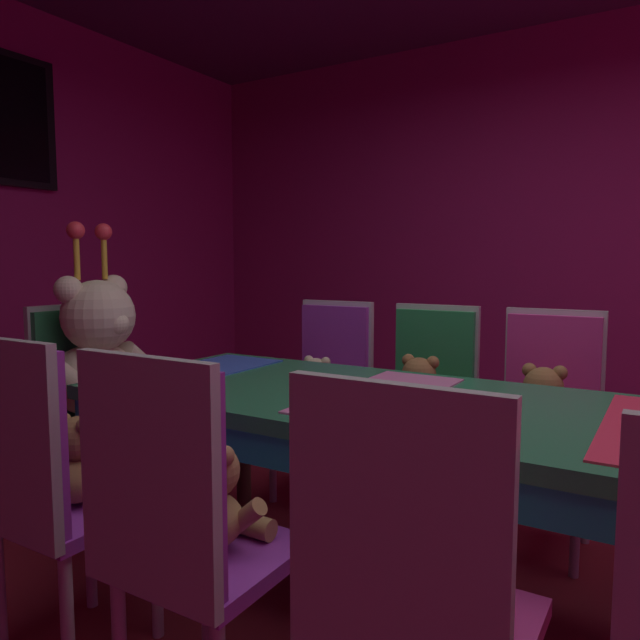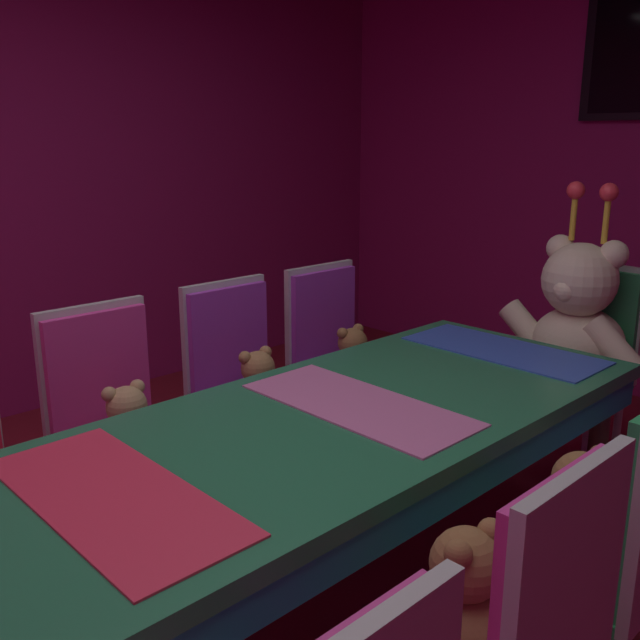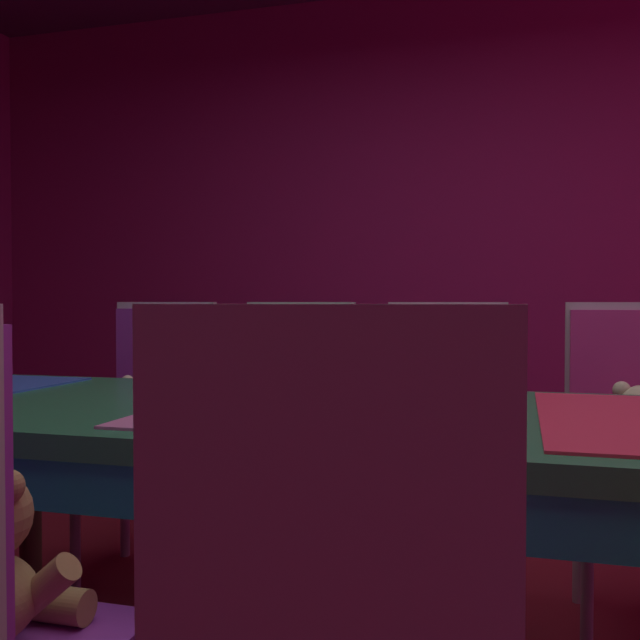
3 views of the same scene
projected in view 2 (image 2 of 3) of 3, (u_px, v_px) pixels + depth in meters
name	position (u px, v px, depth m)	size (l,w,h in m)	color
banquet_table	(254.00, 472.00, 1.92)	(0.90, 2.94, 0.75)	#26724C
chair_left_2	(109.00, 413.00, 2.49)	(0.42, 0.41, 0.98)	#CC338C
teddy_left_2	(129.00, 429.00, 2.39)	(0.23, 0.30, 0.28)	tan
chair_left_3	(237.00, 375.00, 2.89)	(0.42, 0.41, 0.98)	purple
teddy_left_3	(259.00, 388.00, 2.80)	(0.23, 0.30, 0.28)	#9E7247
chair_left_4	(331.00, 349.00, 3.25)	(0.42, 0.41, 0.98)	purple
teddy_left_4	(353.00, 360.00, 3.15)	(0.22, 0.29, 0.27)	olive
chair_right_2	(523.00, 635.00, 1.38)	(0.42, 0.41, 0.98)	#CC338C
teddy_right_2	(462.00, 602.00, 1.48)	(0.26, 0.34, 0.32)	olive
chair_right_3	(632.00, 532.00, 1.74)	(0.42, 0.41, 0.98)	#268C4C
teddy_right_3	(576.00, 512.00, 1.84)	(0.26, 0.33, 0.31)	olive
throne_chair	(589.00, 346.00, 3.28)	(0.41, 0.42, 0.98)	#268C4C
king_teddy_bear	(575.00, 322.00, 3.13)	(0.71, 0.55, 0.91)	beige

